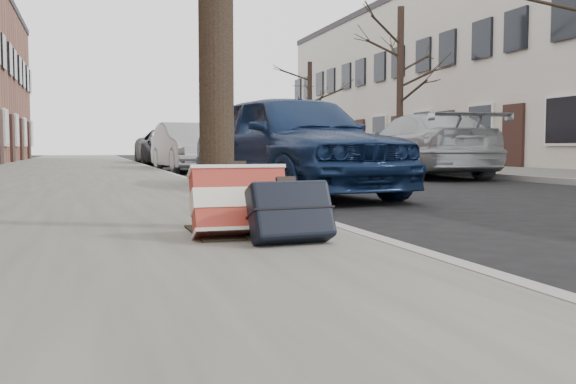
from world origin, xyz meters
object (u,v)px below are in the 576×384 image
object	(u,v)px
car_near_front	(293,143)
car_near_mid	(189,147)
suitcase_navy	(290,211)
suitcase_red	(239,202)

from	to	relation	value
car_near_front	car_near_mid	world-z (taller)	car_near_front
suitcase_navy	car_near_front	world-z (taller)	car_near_front
car_near_front	suitcase_red	bearing A→B (deg)	-120.41
suitcase_red	suitcase_navy	distance (m)	0.44
suitcase_red	car_near_front	size ratio (longest dim) A/B	0.14
suitcase_red	car_near_front	world-z (taller)	car_near_front
suitcase_navy	car_near_front	distance (m)	5.71
car_near_front	car_near_mid	bearing A→B (deg)	81.76
suitcase_red	car_near_mid	bearing A→B (deg)	83.23
suitcase_navy	car_near_front	xyz separation A→B (m)	(1.75, 5.42, 0.47)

